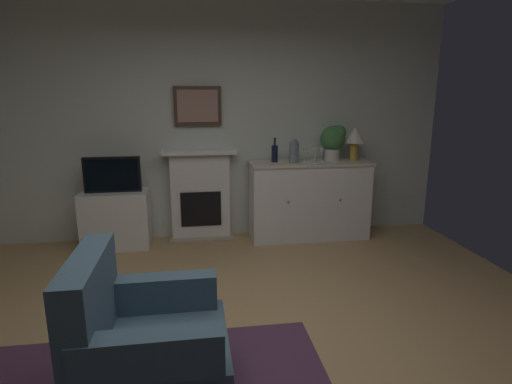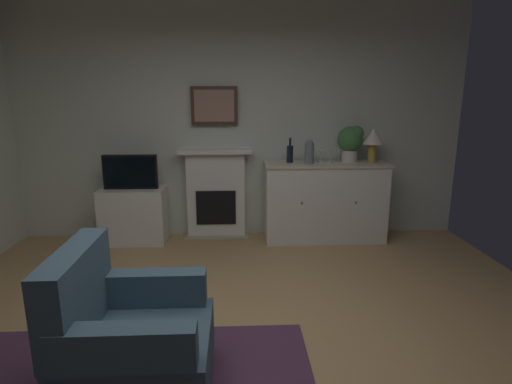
% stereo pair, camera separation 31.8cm
% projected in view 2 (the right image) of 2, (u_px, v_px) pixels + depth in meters
% --- Properties ---
extents(ground_plane, '(5.46, 5.33, 0.10)m').
position_uv_depth(ground_plane, '(243.00, 366.00, 2.78)').
color(ground_plane, tan).
rests_on(ground_plane, ground).
extents(wall_rear, '(5.46, 0.06, 2.80)m').
position_uv_depth(wall_rear, '(239.00, 123.00, 5.00)').
color(wall_rear, silver).
rests_on(wall_rear, ground_plane).
extents(fireplace_unit, '(0.87, 0.30, 1.10)m').
position_uv_depth(fireplace_unit, '(216.00, 193.00, 5.06)').
color(fireplace_unit, white).
rests_on(fireplace_unit, ground_plane).
extents(framed_picture, '(0.55, 0.04, 0.45)m').
position_uv_depth(framed_picture, '(214.00, 106.00, 4.86)').
color(framed_picture, '#473323').
extents(sideboard_cabinet, '(1.46, 0.49, 0.95)m').
position_uv_depth(sideboard_cabinet, '(325.00, 202.00, 4.97)').
color(sideboard_cabinet, white).
rests_on(sideboard_cabinet, ground_plane).
extents(table_lamp, '(0.26, 0.26, 0.40)m').
position_uv_depth(table_lamp, '(373.00, 139.00, 4.82)').
color(table_lamp, '#B79338').
rests_on(table_lamp, sideboard_cabinet).
extents(wine_bottle, '(0.08, 0.08, 0.29)m').
position_uv_depth(wine_bottle, '(290.00, 153.00, 4.85)').
color(wine_bottle, black).
rests_on(wine_bottle, sideboard_cabinet).
extents(wine_glass_left, '(0.07, 0.07, 0.16)m').
position_uv_depth(wine_glass_left, '(321.00, 153.00, 4.82)').
color(wine_glass_left, silver).
rests_on(wine_glass_left, sideboard_cabinet).
extents(wine_glass_center, '(0.07, 0.07, 0.16)m').
position_uv_depth(wine_glass_center, '(331.00, 153.00, 4.77)').
color(wine_glass_center, silver).
rests_on(wine_glass_center, sideboard_cabinet).
extents(wine_glass_right, '(0.07, 0.07, 0.16)m').
position_uv_depth(wine_glass_right, '(338.00, 152.00, 4.87)').
color(wine_glass_right, silver).
rests_on(wine_glass_right, sideboard_cabinet).
extents(vase_decorative, '(0.11, 0.11, 0.28)m').
position_uv_depth(vase_decorative, '(309.00, 152.00, 4.77)').
color(vase_decorative, slate).
rests_on(vase_decorative, sideboard_cabinet).
extents(tv_cabinet, '(0.75, 0.42, 0.66)m').
position_uv_depth(tv_cabinet, '(134.00, 215.00, 4.91)').
color(tv_cabinet, white).
rests_on(tv_cabinet, ground_plane).
extents(tv_set, '(0.62, 0.07, 0.40)m').
position_uv_depth(tv_set, '(130.00, 172.00, 4.77)').
color(tv_set, black).
rests_on(tv_set, tv_cabinet).
extents(potted_plant_small, '(0.30, 0.30, 0.43)m').
position_uv_depth(potted_plant_small, '(351.00, 140.00, 4.85)').
color(potted_plant_small, beige).
rests_on(potted_plant_small, sideboard_cabinet).
extents(armchair, '(0.81, 0.78, 0.92)m').
position_uv_depth(armchair, '(128.00, 338.00, 2.36)').
color(armchair, '#3F596B').
rests_on(armchair, ground_plane).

